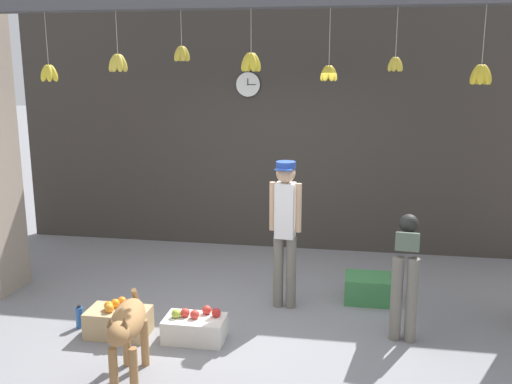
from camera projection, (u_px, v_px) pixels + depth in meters
The scene contains 11 objects.
ground_plane at pixel (250, 318), 5.91m from camera, with size 60.00×60.00×0.00m, color gray.
shop_back_wall at pixel (282, 132), 7.95m from camera, with size 7.64×0.12×3.33m, color #38332D.
storefront_awning at pixel (251, 2), 5.35m from camera, with size 5.74×0.29×0.95m.
dog at pixel (127, 326), 4.60m from camera, with size 0.38×0.95×0.73m.
shopkeeper at pixel (285, 224), 6.01m from camera, with size 0.34×0.27×1.60m.
worker_stooping at pixel (406, 261), 5.51m from camera, with size 0.30×0.82×1.07m.
fruit_crate_oranges at pixel (119, 321), 5.52m from camera, with size 0.59×0.36×0.34m.
fruit_crate_apples at pixel (195, 328), 5.43m from camera, with size 0.57×0.36×0.31m.
produce_box_green at pixel (368, 288), 6.34m from camera, with size 0.51×0.42×0.28m, color #387A42.
water_bottle at pixel (79, 317), 5.69m from camera, with size 0.07×0.07×0.24m.
wall_clock at pixel (248, 84), 7.81m from camera, with size 0.35×0.03×0.35m.
Camera 1 is at (0.98, -5.40, 2.56)m, focal length 40.00 mm.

